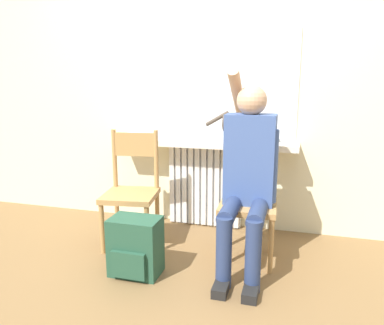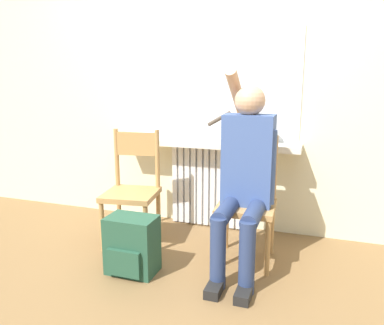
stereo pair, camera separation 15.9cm
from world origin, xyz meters
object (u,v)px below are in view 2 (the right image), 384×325
(person, at_px, (246,171))
(cat, at_px, (247,124))
(backpack, at_px, (132,245))
(chair_left, at_px, (132,188))
(chair_right, at_px, (247,199))

(person, distance_m, cat, 0.59)
(cat, height_order, backpack, cat)
(chair_left, relative_size, chair_right, 1.00)
(cat, bearing_deg, chair_left, -152.91)
(backpack, bearing_deg, cat, 55.95)
(chair_left, height_order, person, person)
(chair_right, xyz_separation_m, backpack, (-0.68, -0.45, -0.26))
(chair_right, relative_size, backpack, 2.29)
(person, bearing_deg, cat, 100.60)
(chair_left, bearing_deg, cat, 18.85)
(person, distance_m, backpack, 0.91)
(chair_left, xyz_separation_m, backpack, (0.23, -0.45, -0.26))
(person, bearing_deg, chair_left, 173.06)
(chair_left, xyz_separation_m, cat, (0.81, 0.42, 0.49))
(chair_left, bearing_deg, chair_right, -8.21)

